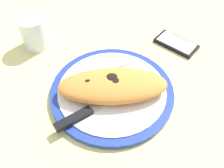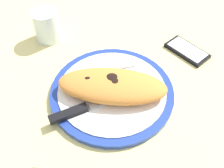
# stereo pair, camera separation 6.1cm
# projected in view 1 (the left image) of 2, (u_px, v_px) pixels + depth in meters

# --- Properties ---
(ground_plane) EXTENTS (1.50, 1.50, 0.03)m
(ground_plane) POSITION_uv_depth(u_px,v_px,m) (112.00, 98.00, 0.65)
(ground_plane) COLOR #E5D684
(plate) EXTENTS (0.30, 0.30, 0.02)m
(plate) POSITION_uv_depth(u_px,v_px,m) (112.00, 92.00, 0.63)
(plate) COLOR #233D99
(plate) RESTS_ON ground_plane
(calzone) EXTENTS (0.27, 0.16, 0.05)m
(calzone) POSITION_uv_depth(u_px,v_px,m) (113.00, 86.00, 0.60)
(calzone) COLOR orange
(calzone) RESTS_ON plate
(fork) EXTENTS (0.18, 0.04, 0.00)m
(fork) POSITION_uv_depth(u_px,v_px,m) (91.00, 74.00, 0.66)
(fork) COLOR silver
(fork) RESTS_ON plate
(knife) EXTENTS (0.20, 0.08, 0.01)m
(knife) POSITION_uv_depth(u_px,v_px,m) (85.00, 113.00, 0.58)
(knife) COLOR silver
(knife) RESTS_ON plate
(smartphone) EXTENTS (0.12, 0.13, 0.01)m
(smartphone) POSITION_uv_depth(u_px,v_px,m) (176.00, 44.00, 0.75)
(smartphone) COLOR black
(smartphone) RESTS_ON ground_plane
(water_glass) EXTENTS (0.07, 0.07, 0.09)m
(water_glass) POSITION_uv_depth(u_px,v_px,m) (34.00, 34.00, 0.73)
(water_glass) COLOR silver
(water_glass) RESTS_ON ground_plane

